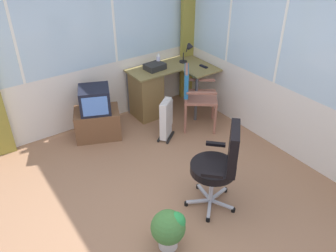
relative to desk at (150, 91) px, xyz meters
The scene contains 14 objects.
ground 2.35m from the desk, 117.71° to the right, with size 5.12×5.67×0.06m, color #966B4D.
north_window_panel 1.47m from the desk, 163.17° to the left, with size 4.12×0.07×2.74m.
east_window_panel 2.47m from the desk, 63.42° to the right, with size 0.07×4.67×2.74m.
curtain_corner 1.28m from the desk, 12.29° to the left, with size 0.24×0.07×2.64m, color olive.
desk is the anchor object (origin of this frame).
desk_lamp 0.92m from the desk, ahead, with size 0.23×0.20×0.32m.
tv_remote 0.94m from the desk, 24.23° to the right, with size 0.04×0.15×0.02m, color black.
spray_bottle 0.52m from the desk, 20.61° to the left, with size 0.06×0.06×0.22m.
paper_tray 0.41m from the desk, ahead, with size 0.30×0.23×0.09m, color #272624.
wooden_armchair 0.77m from the desk, 62.95° to the right, with size 0.67×0.67×0.96m.
office_chair 2.23m from the desk, 102.18° to the right, with size 0.60×0.61×1.04m.
tv_on_stand 0.98m from the desk, behind, with size 0.76×0.66×0.79m.
space_heater 0.73m from the desk, 102.71° to the right, with size 0.35×0.32×0.61m.
potted_plant 2.66m from the desk, 118.24° to the right, with size 0.35×0.35×0.44m.
Camera 1 is at (-1.51, -2.19, 2.89)m, focal length 36.96 mm.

